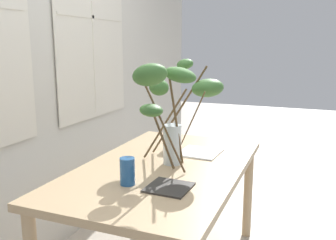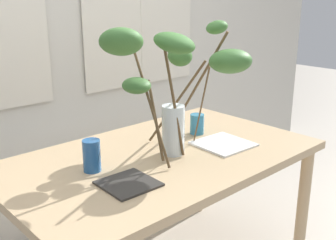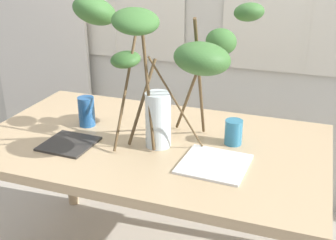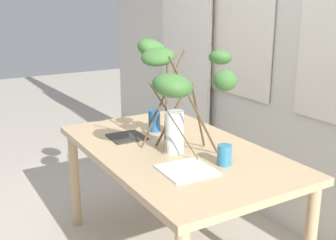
# 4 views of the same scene
# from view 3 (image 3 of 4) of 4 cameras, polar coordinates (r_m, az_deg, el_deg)

# --- Properties ---
(curtain_sheer_side) EXTENTS (0.73, 0.03, 2.46)m
(curtain_sheer_side) POSITION_cam_3_polar(r_m,az_deg,el_deg) (3.04, -17.43, 15.11)
(curtain_sheer_side) COLOR silver
(curtain_sheer_side) RESTS_ON ground
(dining_table) EXTENTS (1.56, 0.93, 0.75)m
(dining_table) POSITION_cam_3_polar(r_m,az_deg,el_deg) (1.98, -2.26, -4.94)
(dining_table) COLOR tan
(dining_table) RESTS_ON ground
(vase_with_branches) EXTENTS (0.81, 0.58, 0.67)m
(vase_with_branches) POSITION_cam_3_polar(r_m,az_deg,el_deg) (1.72, -1.05, 8.78)
(vase_with_branches) COLOR silver
(vase_with_branches) RESTS_ON dining_table
(drinking_glass_blue_left) EXTENTS (0.08, 0.08, 0.15)m
(drinking_glass_blue_left) POSITION_cam_3_polar(r_m,az_deg,el_deg) (2.11, -10.85, 1.14)
(drinking_glass_blue_left) COLOR #235693
(drinking_glass_blue_left) RESTS_ON dining_table
(drinking_glass_blue_right) EXTENTS (0.08, 0.08, 0.11)m
(drinking_glass_blue_right) POSITION_cam_3_polar(r_m,az_deg,el_deg) (1.91, 8.76, -1.62)
(drinking_glass_blue_right) COLOR teal
(drinking_glass_blue_right) RESTS_ON dining_table
(plate_square_left) EXTENTS (0.22, 0.22, 0.01)m
(plate_square_left) POSITION_cam_3_polar(r_m,az_deg,el_deg) (1.95, -13.12, -3.11)
(plate_square_left) COLOR #2D2B28
(plate_square_left) RESTS_ON dining_table
(plate_square_right) EXTENTS (0.28, 0.28, 0.01)m
(plate_square_right) POSITION_cam_3_polar(r_m,az_deg,el_deg) (1.74, 6.21, -5.86)
(plate_square_right) COLOR white
(plate_square_right) RESTS_ON dining_table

